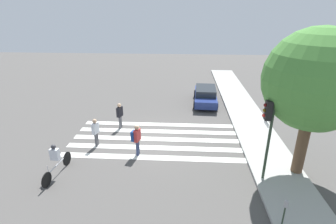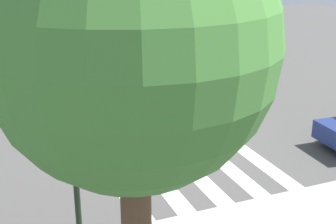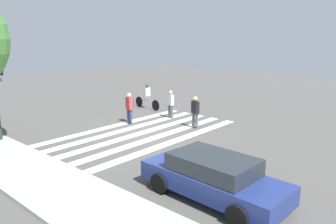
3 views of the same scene
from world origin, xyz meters
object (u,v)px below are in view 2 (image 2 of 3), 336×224
street_tree (132,47)px  pedestrian_adult_tall_backpack (102,87)px  cyclist_far_lane (21,90)px  traffic_light (70,121)px  pedestrian_child_with_backpack (169,85)px  pedestrian_adult_blue_shirt (97,107)px

street_tree → pedestrian_adult_tall_backpack: (-2.09, -10.41, -3.67)m
pedestrian_adult_tall_backpack → cyclist_far_lane: size_ratio=0.67×
traffic_light → street_tree: 2.64m
traffic_light → street_tree: bearing=109.0°
street_tree → pedestrian_child_with_backpack: 11.21m
traffic_light → pedestrian_adult_blue_shirt: size_ratio=2.36×
pedestrian_child_with_backpack → cyclist_far_lane: pedestrian_child_with_backpack is taller
traffic_light → street_tree: (-0.65, 1.89, 1.73)m
pedestrian_adult_blue_shirt → cyclist_far_lane: 4.03m
pedestrian_adult_tall_backpack → pedestrian_child_with_backpack: bearing=-2.0°
pedestrian_adult_tall_backpack → cyclist_far_lane: bearing=178.6°
street_tree → cyclist_far_lane: street_tree is taller
street_tree → pedestrian_child_with_backpack: (-4.52, -9.59, -3.64)m
street_tree → pedestrian_adult_blue_shirt: bearing=-99.0°
pedestrian_adult_tall_backpack → traffic_light: bearing=-91.1°
pedestrian_adult_blue_shirt → street_tree: bearing=96.6°
traffic_light → pedestrian_adult_tall_backpack: (-2.74, -8.52, -1.94)m
street_tree → pedestrian_adult_tall_backpack: size_ratio=4.11×
traffic_light → street_tree: street_tree is taller
street_tree → pedestrian_adult_blue_shirt: (-1.26, -7.93, -3.59)m
pedestrian_adult_blue_shirt → cyclist_far_lane: size_ratio=0.71×
traffic_light → street_tree: size_ratio=0.60×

